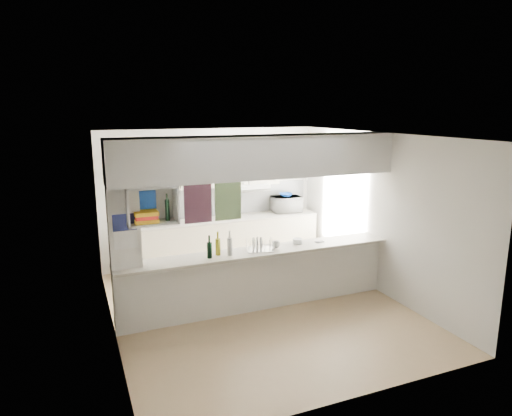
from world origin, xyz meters
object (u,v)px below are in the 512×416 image
microwave (287,204)px  wine_bottles (220,247)px  dish_rack (260,245)px  bowl (286,195)px

microwave → wine_bottles: (-2.13, -2.18, -0.03)m
microwave → dish_rack: 2.61m
dish_rack → microwave: bearing=69.7°
dish_rack → wine_bottles: (-0.63, -0.04, 0.05)m
dish_rack → wine_bottles: 0.64m
bowl → wine_bottles: size_ratio=0.69×
dish_rack → wine_bottles: bearing=-161.9°
dish_rack → wine_bottles: wine_bottles is taller
wine_bottles → bowl: bearing=46.2°
bowl → dish_rack: bowl is taller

